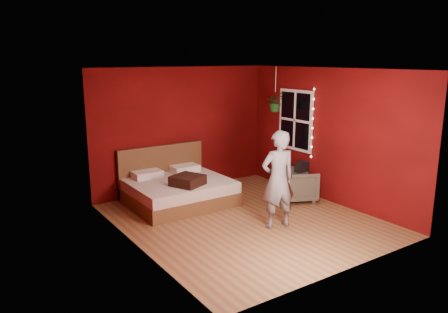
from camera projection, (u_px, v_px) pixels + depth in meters
floor at (245, 220)px, 7.67m from camera, size 4.50×4.50×0.00m
room_walls at (246, 125)px, 7.30m from camera, size 4.04×4.54×2.62m
window at (295, 120)px, 9.13m from camera, size 0.05×0.97×1.27m
fairy_lights at (313, 123)px, 8.69m from camera, size 0.04×0.04×1.45m
bed at (177, 189)px, 8.52m from camera, size 1.87×1.59×1.03m
person at (278, 180)px, 7.18m from camera, size 0.67×0.51×1.65m
armchair at (297, 185)px, 8.65m from camera, size 0.92×0.91×0.64m
handbag at (302, 167)px, 8.36m from camera, size 0.28×0.15×0.19m
throw_pillow at (188, 180)px, 8.08m from camera, size 0.68×0.68×0.18m
hanging_plant at (275, 102)px, 9.00m from camera, size 0.44×0.40×0.92m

